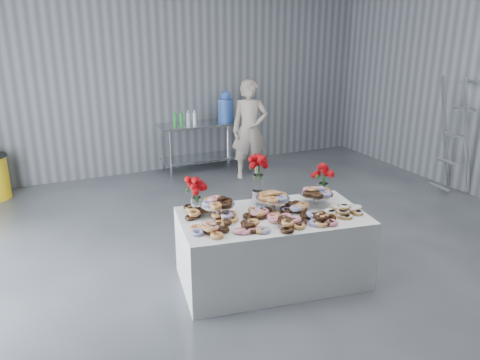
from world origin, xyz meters
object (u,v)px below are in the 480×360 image
(prep_table, at_px, (201,138))
(stepladder, at_px, (455,135))
(display_table, at_px, (272,248))
(person, at_px, (250,130))
(water_jug, at_px, (225,107))

(prep_table, relative_size, stepladder, 0.80)
(display_table, height_order, stepladder, stepladder)
(stepladder, bearing_deg, prep_table, 139.56)
(person, height_order, stepladder, stepladder)
(display_table, bearing_deg, prep_table, 80.48)
(display_table, distance_m, person, 3.57)
(display_table, xyz_separation_m, water_jug, (1.17, 3.97, 0.77))
(display_table, height_order, prep_table, prep_table)
(person, bearing_deg, water_jug, 122.30)
(display_table, distance_m, stepladder, 4.13)
(water_jug, bearing_deg, prep_table, 180.00)
(display_table, height_order, person, person)
(prep_table, xyz_separation_m, water_jug, (0.50, -0.00, 0.53))
(display_table, relative_size, stepladder, 1.01)
(display_table, relative_size, water_jug, 3.43)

